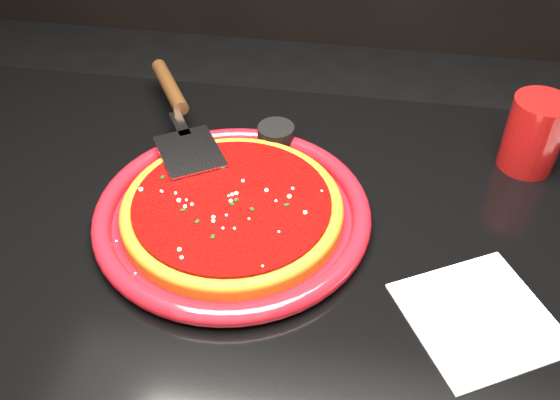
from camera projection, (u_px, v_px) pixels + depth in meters
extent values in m
cylinder|color=maroon|center=(233.00, 213.00, 0.84)|extent=(0.42, 0.42, 0.03)
cylinder|color=brown|center=(232.00, 211.00, 0.84)|extent=(0.34, 0.34, 0.01)
torus|color=brown|center=(232.00, 207.00, 0.83)|extent=(0.34, 0.34, 0.02)
cylinder|color=#680604|center=(232.00, 204.00, 0.83)|extent=(0.30, 0.30, 0.01)
cylinder|color=maroon|center=(534.00, 134.00, 0.90)|extent=(0.08, 0.08, 0.11)
cube|color=silver|center=(479.00, 317.00, 0.73)|extent=(0.22, 0.22, 0.00)
cylinder|color=black|center=(276.00, 138.00, 0.95)|extent=(0.07, 0.07, 0.04)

